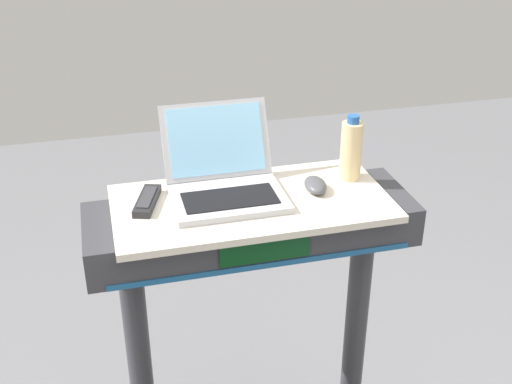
# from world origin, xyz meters

# --- Properties ---
(desk_board) EXTENTS (0.75, 0.38, 0.02)m
(desk_board) POSITION_xyz_m (0.00, 0.70, 1.10)
(desk_board) COLOR beige
(desk_board) RESTS_ON treadmill_base
(laptop) EXTENTS (0.30, 0.31, 0.22)m
(laptop) POSITION_xyz_m (-0.06, 0.76, 1.15)
(laptop) COLOR #B7B7BC
(laptop) RESTS_ON desk_board
(computer_mouse) EXTENTS (0.07, 0.11, 0.03)m
(computer_mouse) POSITION_xyz_m (0.19, 0.71, 1.12)
(computer_mouse) COLOR #4C4C51
(computer_mouse) RESTS_ON desk_board
(water_bottle) EXTENTS (0.06, 0.06, 0.19)m
(water_bottle) POSITION_xyz_m (0.31, 0.76, 1.20)
(water_bottle) COLOR beige
(water_bottle) RESTS_ON desk_board
(tv_remote) EXTENTS (0.09, 0.17, 0.02)m
(tv_remote) POSITION_xyz_m (-0.27, 0.75, 1.12)
(tv_remote) COLOR #232326
(tv_remote) RESTS_ON desk_board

